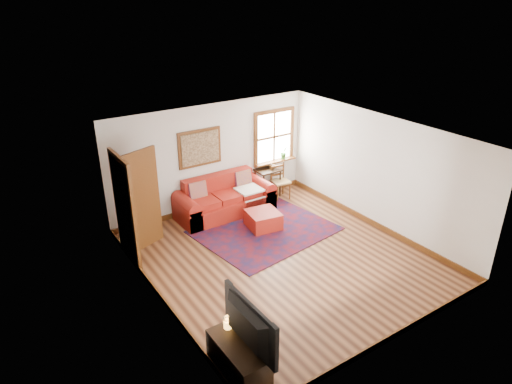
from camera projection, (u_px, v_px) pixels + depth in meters
ground at (282, 258)px, 8.92m from camera, size 5.50×5.50×0.00m
room_envelope at (283, 180)px, 8.25m from camera, size 5.04×5.54×2.52m
window at (275, 142)px, 11.32m from camera, size 1.18×0.20×1.38m
doorway at (135, 203)px, 8.71m from camera, size 0.89×1.08×2.14m
framed_artwork at (200, 148)px, 10.18m from camera, size 1.05×0.07×0.85m
persian_rug at (265, 230)px, 9.91m from camera, size 3.01×2.54×0.02m
red_leather_sofa at (224, 201)px, 10.57m from camera, size 2.27×0.94×0.89m
red_ottoman at (263, 220)px, 9.96m from camera, size 0.75×0.75×0.38m
side_table at (268, 174)px, 11.30m from camera, size 0.60×0.45×0.72m
ladder_back_chair at (280, 180)px, 11.29m from camera, size 0.45×0.44×0.88m
media_cabinet at (238, 361)px, 6.10m from camera, size 0.45×1.00×0.55m
television at (242, 327)px, 5.80m from camera, size 0.15×1.18×0.68m
candle_hurricane at (228, 323)px, 6.25m from camera, size 0.12×0.12×0.18m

